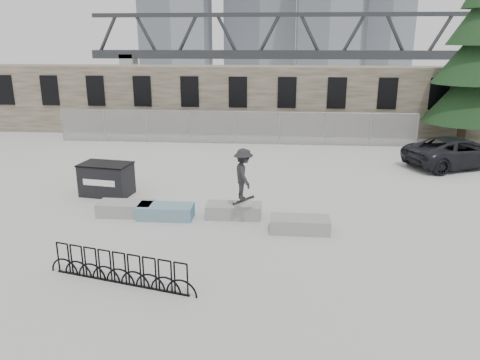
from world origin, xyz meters
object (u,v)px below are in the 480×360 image
(planter_center_right, at_px, (234,210))
(spruce_tree, at_px, (471,65))
(dumpster, at_px, (107,179))
(skateboarder, at_px, (243,175))
(planter_far_left, at_px, (126,208))
(suv, at_px, (458,152))
(planter_offset, at_px, (300,224))
(planter_center_left, at_px, (166,211))
(bike_rack, at_px, (120,269))

(planter_center_right, relative_size, spruce_tree, 0.17)
(dumpster, xyz_separation_m, skateboarder, (5.91, -2.70, 1.12))
(planter_far_left, xyz_separation_m, suv, (14.67, 8.05, 0.49))
(dumpster, height_order, suv, suv)
(planter_far_left, bearing_deg, planter_offset, -9.08)
(suv, distance_m, skateboarder, 13.38)
(spruce_tree, xyz_separation_m, suv, (-2.08, -5.31, -4.00))
(dumpster, distance_m, skateboarder, 6.59)
(planter_center_left, distance_m, skateboarder, 3.26)
(dumpster, bearing_deg, planter_center_right, -11.97)
(bike_rack, distance_m, suv, 18.55)
(planter_center_left, xyz_separation_m, skateboarder, (2.86, -0.28, 1.53))
(planter_offset, height_order, spruce_tree, spruce_tree)
(spruce_tree, bearing_deg, planter_center_right, -133.90)
(planter_center_left, bearing_deg, planter_center_right, 7.23)
(skateboarder, bearing_deg, planter_far_left, 66.06)
(planter_far_left, relative_size, planter_center_left, 1.00)
(planter_center_right, xyz_separation_m, suv, (10.66, 7.92, 0.49))
(planter_center_right, height_order, spruce_tree, spruce_tree)
(planter_center_left, bearing_deg, bike_rack, -91.07)
(planter_far_left, distance_m, planter_center_left, 1.56)
(planter_offset, xyz_separation_m, bike_rack, (-4.91, -3.94, 0.17))
(planter_center_left, relative_size, suv, 0.36)
(planter_center_left, relative_size, planter_center_right, 1.00)
(planter_center_left, xyz_separation_m, suv, (13.12, 8.24, 0.49))
(planter_center_right, relative_size, skateboarder, 1.00)
(planter_offset, bearing_deg, spruce_tree, 54.19)
(spruce_tree, bearing_deg, bike_rack, -129.83)
(bike_rack, distance_m, skateboarder, 5.55)
(planter_far_left, relative_size, spruce_tree, 0.17)
(bike_rack, xyz_separation_m, spruce_tree, (15.29, 18.33, 4.32))
(planter_far_left, relative_size, bike_rack, 0.46)
(planter_center_left, bearing_deg, planter_offset, -9.83)
(planter_far_left, relative_size, planter_center_right, 1.00)
(planter_center_left, xyz_separation_m, dumpster, (-3.05, 2.41, 0.42))
(dumpster, height_order, skateboarder, skateboarder)
(planter_center_left, height_order, dumpster, dumpster)
(planter_center_left, height_order, spruce_tree, spruce_tree)
(suv, bearing_deg, planter_far_left, 96.31)
(dumpster, relative_size, bike_rack, 0.51)
(planter_far_left, bearing_deg, skateboarder, -6.04)
(planter_offset, bearing_deg, planter_far_left, 170.92)
(planter_center_left, bearing_deg, skateboarder, -5.66)
(dumpster, bearing_deg, bike_rack, -58.75)
(bike_rack, distance_m, spruce_tree, 24.25)
(dumpster, bearing_deg, planter_far_left, -47.17)
(planter_offset, bearing_deg, dumpster, 157.57)
(planter_center_left, bearing_deg, dumpster, 141.64)
(planter_far_left, xyz_separation_m, spruce_tree, (16.75, 13.36, 4.49))
(planter_offset, bearing_deg, suv, 47.56)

